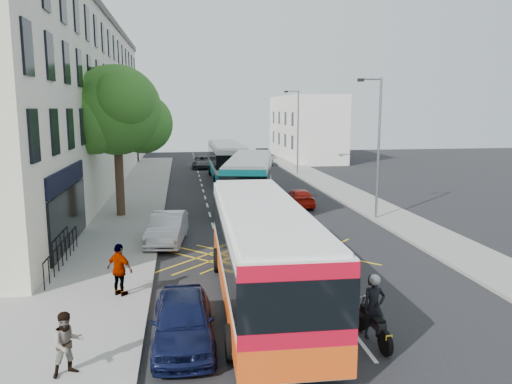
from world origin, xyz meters
name	(u,v)px	position (x,y,z in m)	size (l,w,h in m)	color
ground	(333,306)	(0.00, 0.00, 0.00)	(120.00, 120.00, 0.00)	black
pavement_left	(121,216)	(-8.50, 15.00, 0.07)	(5.00, 70.00, 0.15)	gray
pavement_right	(376,208)	(7.50, 15.00, 0.07)	(3.00, 70.00, 0.15)	gray
terrace_main	(56,104)	(-14.00, 24.49, 6.76)	(8.30, 45.00, 13.50)	beige
terrace_far	(112,119)	(-14.00, 55.00, 5.00)	(8.00, 20.00, 10.00)	silver
building_right	(305,127)	(11.00, 48.00, 4.00)	(6.00, 18.00, 8.00)	silver
street_tree	(116,111)	(-8.51, 14.97, 6.29)	(6.30, 5.70, 8.80)	#382619
lamp_near	(377,141)	(6.20, 12.00, 4.62)	(1.45, 0.15, 8.00)	slate
lamp_far	(297,128)	(6.20, 32.00, 4.62)	(1.45, 0.15, 8.00)	slate
railings	(62,252)	(-9.70, 5.30, 0.72)	(0.08, 5.60, 1.14)	black
bus_near	(262,251)	(-2.25, 0.83, 1.75)	(3.16, 11.88, 3.33)	silver
bus_mid	(250,180)	(-0.35, 17.78, 1.72)	(4.94, 11.89, 3.26)	silver
bus_far	(227,161)	(-0.77, 29.95, 1.76)	(2.99, 11.86, 3.34)	silver
motorbike	(373,311)	(0.31, -2.66, 0.93)	(0.71, 2.24, 1.98)	black
parked_car_blue	(183,320)	(-4.90, -2.02, 0.71)	(1.68, 4.16, 1.42)	#0D1234
parked_car_silver	(167,228)	(-5.60, 8.71, 0.74)	(1.56, 4.47, 1.47)	#B4B6BC
red_hatchback	(299,198)	(2.83, 16.76, 0.58)	(1.61, 3.97, 1.15)	#AD1207
distant_car_grey	(202,162)	(-2.64, 39.38, 0.65)	(2.17, 4.70, 1.30)	#414449
distant_car_silver	(265,159)	(4.69, 41.43, 0.64)	(1.51, 3.74, 1.27)	#A3A4AA
distant_car_dark	(262,154)	(5.34, 47.82, 0.71)	(1.51, 4.33, 1.43)	black
pedestrian_near	(67,344)	(-7.62, -3.46, 0.94)	(0.77, 0.60, 1.57)	gray
pedestrian_far	(120,270)	(-7.00, 1.64, 1.05)	(1.06, 0.44, 1.81)	gray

